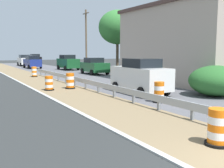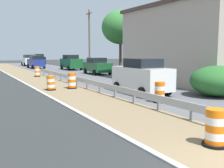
% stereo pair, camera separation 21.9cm
% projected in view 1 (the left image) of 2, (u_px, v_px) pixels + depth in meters
% --- Properties ---
extents(traffic_barrel_nearest, '(0.72, 0.72, 1.06)m').
position_uv_depth(traffic_barrel_nearest, '(218.00, 129.00, 7.50)').
color(traffic_barrel_nearest, orange).
rests_on(traffic_barrel_nearest, ground).
extents(traffic_barrel_close, '(0.65, 0.65, 1.09)m').
position_uv_depth(traffic_barrel_close, '(159.00, 93.00, 13.81)').
color(traffic_barrel_close, orange).
rests_on(traffic_barrel_close, ground).
extents(traffic_barrel_mid, '(0.71, 0.71, 1.11)m').
position_uv_depth(traffic_barrel_mid, '(70.00, 82.00, 18.94)').
color(traffic_barrel_mid, orange).
rests_on(traffic_barrel_mid, ground).
extents(traffic_barrel_far, '(0.67, 0.67, 0.99)m').
position_uv_depth(traffic_barrel_far, '(49.00, 84.00, 18.13)').
color(traffic_barrel_far, orange).
rests_on(traffic_barrel_far, ground).
extents(traffic_barrel_farther, '(0.63, 0.63, 1.07)m').
position_uv_depth(traffic_barrel_farther, '(34.00, 72.00, 27.69)').
color(traffic_barrel_farther, orange).
rests_on(traffic_barrel_farther, ground).
extents(car_lead_near_lane, '(2.10, 4.57, 1.97)m').
position_uv_depth(car_lead_near_lane, '(32.00, 62.00, 41.57)').
color(car_lead_near_lane, navy).
rests_on(car_lead_near_lane, ground).
extents(car_trailing_near_lane, '(2.26, 4.28, 1.93)m').
position_uv_depth(car_trailing_near_lane, '(94.00, 66.00, 30.85)').
color(car_trailing_near_lane, '#195128').
rests_on(car_trailing_near_lane, ground).
extents(car_lead_far_lane, '(2.11, 4.46, 2.22)m').
position_uv_depth(car_lead_far_lane, '(140.00, 76.00, 16.73)').
color(car_lead_far_lane, silver).
rests_on(car_lead_far_lane, ground).
extents(car_mid_far_lane, '(2.04, 4.05, 2.10)m').
position_uv_depth(car_mid_far_lane, '(35.00, 59.00, 55.01)').
color(car_mid_far_lane, black).
rests_on(car_mid_far_lane, ground).
extents(car_trailing_far_lane, '(2.13, 4.85, 2.04)m').
position_uv_depth(car_trailing_far_lane, '(24.00, 60.00, 48.56)').
color(car_trailing_far_lane, silver).
rests_on(car_trailing_far_lane, ground).
extents(car_distant_a, '(2.26, 4.14, 2.17)m').
position_uv_depth(car_distant_a, '(68.00, 62.00, 38.10)').
color(car_distant_a, '#195128').
rests_on(car_distant_a, ground).
extents(roadside_shop_near, '(8.93, 11.67, 6.54)m').
position_uv_depth(roadside_shop_near, '(195.00, 44.00, 23.12)').
color(roadside_shop_near, '#AD9E8E').
rests_on(roadside_shop_near, ground).
extents(utility_pole_near, '(0.24, 1.80, 7.73)m').
position_uv_depth(utility_pole_near, '(189.00, 33.00, 19.76)').
color(utility_pole_near, brown).
rests_on(utility_pole_near, ground).
extents(utility_pole_mid, '(0.24, 1.80, 8.37)m').
position_uv_depth(utility_pole_mid, '(86.00, 39.00, 36.95)').
color(utility_pole_mid, brown).
rests_on(utility_pole_mid, ground).
extents(bush_roadside, '(3.21, 3.21, 1.83)m').
position_uv_depth(bush_roadside, '(216.00, 81.00, 15.82)').
color(bush_roadside, '#286028').
rests_on(bush_roadside, ground).
extents(tree_roadside, '(4.94, 4.94, 8.02)m').
position_uv_depth(tree_roadside, '(117.00, 27.00, 34.60)').
color(tree_roadside, '#4C3D2D').
rests_on(tree_roadside, ground).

